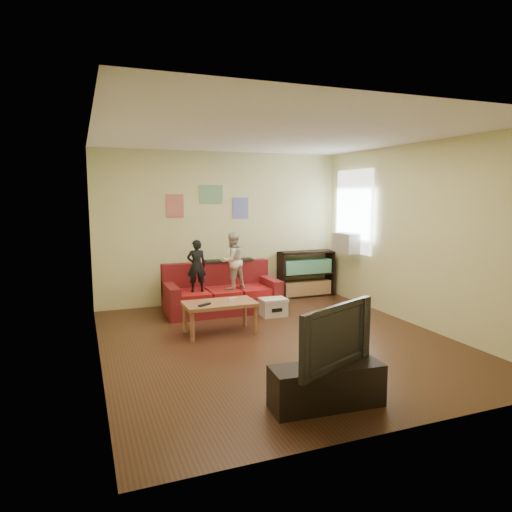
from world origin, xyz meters
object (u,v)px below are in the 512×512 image
object	(u,v)px
file_box	(273,307)
tv_stand	(327,386)
television	(328,334)
coffee_table	(220,306)
child_a	(197,266)
sofa	(221,294)
child_b	(232,261)
bookshelf	(306,276)

from	to	relation	value
file_box	tv_stand	size ratio (longest dim) A/B	0.40
television	coffee_table	bearing A→B (deg)	72.28
child_a	television	bearing A→B (deg)	101.93
coffee_table	television	xyz separation A→B (m)	(0.27, -2.51, 0.30)
sofa	tv_stand	xyz separation A→B (m)	(-0.11, -3.72, -0.08)
child_a	child_b	size ratio (longest dim) A/B	0.90
child_a	child_b	world-z (taller)	child_b
sofa	bookshelf	world-z (taller)	bookshelf
child_a	file_box	world-z (taller)	child_a
child_b	bookshelf	bearing A→B (deg)	-178.46
coffee_table	television	distance (m)	2.55
sofa	television	distance (m)	3.74
coffee_table	tv_stand	world-z (taller)	coffee_table
sofa	bookshelf	bearing A→B (deg)	14.56
tv_stand	bookshelf	bearing A→B (deg)	68.83
file_box	tv_stand	distance (m)	3.19
child_b	file_box	distance (m)	1.01
child_b	tv_stand	size ratio (longest dim) A/B	0.89
child_a	sofa	bearing A→B (deg)	-153.66
sofa	coffee_table	size ratio (longest dim) A/B	1.87
child_a	file_box	size ratio (longest dim) A/B	2.01
sofa	tv_stand	size ratio (longest dim) A/B	1.77
coffee_table	television	size ratio (longest dim) A/B	0.98
child_b	tv_stand	distance (m)	3.62
child_a	tv_stand	world-z (taller)	child_a
sofa	coffee_table	distance (m)	1.27
coffee_table	sofa	bearing A→B (deg)	72.48
bookshelf	coffee_table	bearing A→B (deg)	-142.91
file_box	television	world-z (taller)	television
child_a	television	distance (m)	3.57
sofa	tv_stand	world-z (taller)	sofa
television	file_box	bearing A→B (deg)	51.63
sofa	child_a	size ratio (longest dim) A/B	2.23
child_b	child_a	bearing A→B (deg)	-19.22
child_a	television	size ratio (longest dim) A/B	0.83
tv_stand	coffee_table	bearing A→B (deg)	100.04
file_box	coffee_table	bearing A→B (deg)	-151.71
tv_stand	television	size ratio (longest dim) A/B	1.04
bookshelf	television	xyz separation A→B (m)	(-1.95, -4.20, 0.30)
bookshelf	tv_stand	bearing A→B (deg)	-114.96
sofa	tv_stand	bearing A→B (deg)	-91.63
child_b	bookshelf	world-z (taller)	child_b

